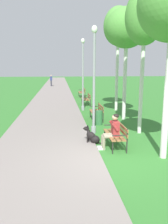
% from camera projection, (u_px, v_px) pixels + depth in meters
% --- Properties ---
extents(ground_plane, '(120.00, 120.00, 0.00)m').
position_uv_depth(ground_plane, '(114.00, 160.00, 7.04)').
color(ground_plane, '#33752D').
extents(paved_path, '(3.68, 60.00, 0.04)m').
position_uv_depth(paved_path, '(55.00, 88.00, 30.20)').
color(paved_path, gray).
rests_on(paved_path, ground).
extents(park_bench_near, '(0.55, 1.50, 0.85)m').
position_uv_depth(park_bench_near, '(117.00, 133.00, 8.16)').
color(park_bench_near, olive).
rests_on(park_bench_near, ground).
extents(park_bench_mid, '(0.55, 1.50, 0.85)m').
position_uv_depth(park_bench_mid, '(97.00, 111.00, 12.23)').
color(park_bench_mid, olive).
rests_on(park_bench_mid, ground).
extents(park_bench_far, '(0.55, 1.50, 0.85)m').
position_uv_depth(park_bench_far, '(87.00, 98.00, 17.05)').
color(park_bench_far, olive).
rests_on(park_bench_far, ground).
extents(park_bench_furthest, '(0.55, 1.50, 0.85)m').
position_uv_depth(park_bench_furthest, '(82.00, 92.00, 21.53)').
color(park_bench_furthest, olive).
rests_on(park_bench_furthest, ground).
extents(person_seated_on_near_bench, '(0.74, 0.49, 1.25)m').
position_uv_depth(person_seated_on_near_bench, '(112.00, 130.00, 7.93)').
color(person_seated_on_near_bench, gray).
rests_on(person_seated_on_near_bench, ground).
extents(dog_black, '(0.79, 0.45, 0.71)m').
position_uv_depth(dog_black, '(92.00, 137.00, 8.54)').
color(dog_black, black).
rests_on(dog_black, ground).
extents(lamp_post_near, '(0.24, 0.24, 4.47)m').
position_uv_depth(lamp_post_near, '(94.00, 80.00, 9.47)').
color(lamp_post_near, gray).
rests_on(lamp_post_near, ground).
extents(lamp_post_mid, '(0.24, 0.24, 4.58)m').
position_uv_depth(lamp_post_mid, '(83.00, 74.00, 14.62)').
color(lamp_post_mid, gray).
rests_on(lamp_post_mid, ground).
extents(birch_tree_second, '(1.57, 1.61, 5.90)m').
position_uv_depth(birch_tree_second, '(145.00, 18.00, 9.02)').
color(birch_tree_second, silver).
rests_on(birch_tree_second, ground).
extents(birch_tree_third, '(2.19, 2.19, 5.83)m').
position_uv_depth(birch_tree_third, '(127.00, 29.00, 11.62)').
color(birch_tree_third, silver).
rests_on(birch_tree_third, ground).
extents(birch_tree_fourth, '(1.84, 1.84, 6.50)m').
position_uv_depth(birch_tree_fourth, '(118.00, 27.00, 14.11)').
color(birch_tree_fourth, silver).
rests_on(birch_tree_fourth, ground).
extents(litter_bin, '(0.36, 0.36, 0.70)m').
position_uv_depth(litter_bin, '(99.00, 118.00, 11.31)').
color(litter_bin, '#2D6638').
rests_on(litter_bin, ground).
extents(pedestrian_distant, '(0.32, 0.22, 1.65)m').
position_uv_depth(pedestrian_distant, '(51.00, 81.00, 32.85)').
color(pedestrian_distant, '#383842').
rests_on(pedestrian_distant, ground).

